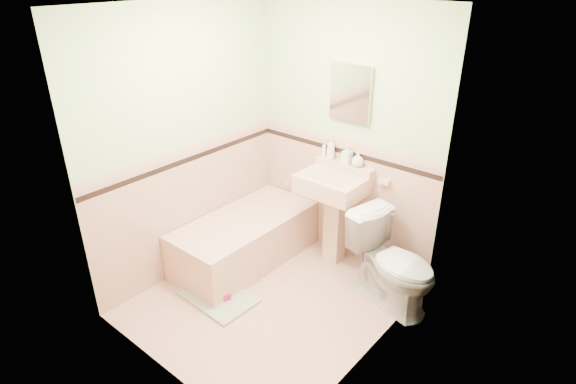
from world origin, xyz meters
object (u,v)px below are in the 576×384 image
Objects in this scene: soap_bottle_left at (331,148)px; toilet at (394,263)px; bathtub at (245,241)px; shoe at (224,293)px; sink at (332,220)px; bucket at (374,262)px; soap_bottle_mid at (347,154)px; soap_bottle_right at (358,159)px; medicine_cabinet at (351,93)px.

toilet is (0.95, -0.36, -0.72)m from soap_bottle_left.
bathtub is 1.81× the size of toilet.
toilet is 5.23× the size of shoe.
shoe is at bearing -109.34° from sink.
shoe is at bearing -124.13° from bucket.
bathtub is 1.34m from soap_bottle_mid.
toilet is (0.65, -0.36, -0.69)m from soap_bottle_right.
soap_bottle_left is 1.17× the size of soap_bottle_mid.
soap_bottle_right is (0.82, 0.71, 0.88)m from bathtub.
soap_bottle_right is 0.91× the size of shoe.
soap_bottle_right is at bearing 85.74° from shoe.
sink is 4.53× the size of soap_bottle_left.
bucket is (0.42, -0.07, -1.00)m from soap_bottle_mid.
sink reaches higher than bucket.
soap_bottle_right is at bearing 74.41° from toilet.
soap_bottle_right reaches higher than bathtub.
sink is 6.66× the size of soap_bottle_right.
soap_bottle_right is at bearing 167.84° from bucket.
soap_bottle_left is at bearing 173.89° from bucket.
bathtub reaches higher than shoe.
toilet is (0.77, -0.36, -0.71)m from soap_bottle_mid.
sink is at bearing -165.43° from bucket.
soap_bottle_right is 1.03m from bucket.
soap_bottle_right is 1.01m from toilet.
bucket is at bearing 73.87° from shoe.
soap_bottle_mid is 1.10m from toilet.
soap_bottle_left reaches higher than bucket.
bathtub is 10.36× the size of soap_bottle_right.
shoe is at bearing 142.00° from toilet.
bucket is 1.48m from shoe.
soap_bottle_left is 1.25m from toilet.
shoe is (-0.83, -1.23, -0.06)m from bucket.
bathtub is 1.52m from toilet.
sink is 0.58m from bucket.
soap_bottle_left is at bearing -169.88° from medicine_cabinet.
bucket reaches higher than shoe.
medicine_cabinet is 2.42× the size of soap_bottle_left.
soap_bottle_right reaches higher than bucket.
soap_bottle_mid reaches higher than sink.
soap_bottle_right is (0.14, 0.18, 0.62)m from sink.
soap_bottle_mid is at bearing 171.23° from bucket.
shoe is at bearing -112.25° from soap_bottle_right.
sink is (0.68, 0.53, 0.26)m from bathtub.
bathtub is 6.22× the size of bucket.
soap_bottle_right is 0.17× the size of toilet.
bucket is at bearing -12.16° from soap_bottle_right.
shoe is (-0.22, -1.29, -1.08)m from soap_bottle_left.
medicine_cabinet is at bearing 47.42° from bathtub.
bucket is at bearing 14.57° from sink.
medicine_cabinet reaches higher than toilet.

